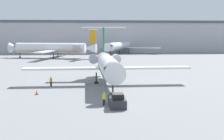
# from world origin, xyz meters

# --- Properties ---
(ground_plane) EXTENTS (600.00, 600.00, 0.00)m
(ground_plane) POSITION_xyz_m (0.00, 0.00, 0.00)
(ground_plane) COLOR slate
(terminal_building) EXTENTS (180.00, 16.80, 15.71)m
(terminal_building) POSITION_xyz_m (0.00, 120.00, 7.88)
(terminal_building) COLOR #B2B2B7
(terminal_building) RESTS_ON ground
(airplane_main) EXTENTS (30.92, 27.17, 10.78)m
(airplane_main) POSITION_xyz_m (-0.03, 18.11, 3.74)
(airplane_main) COLOR white
(airplane_main) RESTS_ON ground
(pushback_tug) EXTENTS (2.00, 4.80, 1.85)m
(pushback_tug) POSITION_xyz_m (-0.12, 0.35, 0.69)
(pushback_tug) COLOR #2D2D33
(pushback_tug) RESTS_ON ground
(worker_near_tug) EXTENTS (0.40, 0.24, 1.72)m
(worker_near_tug) POSITION_xyz_m (-1.79, 0.86, 0.90)
(worker_near_tug) COLOR #232838
(worker_near_tug) RESTS_ON ground
(worker_by_wing) EXTENTS (0.40, 0.24, 1.67)m
(worker_by_wing) POSITION_xyz_m (-10.25, 16.58, 0.87)
(worker_by_wing) COLOR #232838
(worker_by_wing) RESTS_ON ground
(traffic_cone_left) EXTENTS (0.52, 0.52, 0.77)m
(traffic_cone_left) POSITION_xyz_m (-11.64, 9.04, 0.37)
(traffic_cone_left) COLOR black
(traffic_cone_left) RESTS_ON ground
(airplane_parked_far_left) EXTENTS (32.83, 36.47, 10.48)m
(airplane_parked_far_left) POSITION_xyz_m (13.93, 107.41, 3.58)
(airplane_parked_far_left) COLOR silver
(airplane_parked_far_left) RESTS_ON ground
(airplane_parked_far_right) EXTENTS (34.76, 32.35, 10.87)m
(airplane_parked_far_right) POSITION_xyz_m (-16.36, 81.95, 3.81)
(airplane_parked_far_right) COLOR white
(airplane_parked_far_right) RESTS_ON ground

